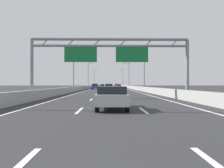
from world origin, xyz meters
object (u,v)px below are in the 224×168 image
streetlamp_right_far (128,74)px  blue_car (95,86)px  yellow_car (109,87)px  streetlamp_right_distant (122,77)px  red_car (119,86)px  white_car (108,86)px  green_car (116,85)px  sign_gantry (109,52)px  silver_car (112,97)px  streetlamp_right_mid (143,66)px  streetlamp_left_mid (75,66)px  streetlamp_left_distant (95,77)px  streetlamp_left_far (89,74)px  black_car (103,85)px

streetlamp_right_far → blue_car: size_ratio=2.08×
blue_car → yellow_car: bearing=-75.6°
streetlamp_right_distant → red_car: 36.28m
red_car → white_car: size_ratio=1.11×
blue_car → green_car: blue_car is taller
sign_gantry → silver_car: size_ratio=3.83×
streetlamp_right_far → streetlamp_right_mid: bearing=-90.0°
streetlamp_left_mid → blue_car: (3.62, 13.87, -4.60)m
blue_car → white_car: bearing=79.3°
streetlamp_right_distant → red_car: (-3.63, -35.80, -4.67)m
sign_gantry → silver_car: sign_gantry is taller
streetlamp_left_distant → streetlamp_left_mid: bearing=-90.0°
streetlamp_left_far → blue_car: streetlamp_left_far is taller
streetlamp_left_distant → silver_car: (7.48, -107.47, -4.68)m
red_car → black_car: black_car is taller
black_car → streetlamp_right_far: bearing=-78.5°
streetlamp_left_distant → white_car: bearing=-79.2°
green_car → black_car: size_ratio=0.93×
streetlamp_right_far → streetlamp_left_distant: (-14.93, 35.81, 0.00)m
streetlamp_left_mid → white_car: 34.47m
silver_car → green_car: (3.83, 97.23, 0.06)m
streetlamp_right_distant → sign_gantry: bearing=-94.4°
streetlamp_left_far → streetlamp_right_distant: bearing=67.4°
sign_gantry → streetlamp_right_far: (7.55, 61.39, 0.57)m
white_car → streetlamp_right_mid: bearing=-77.1°
streetlamp_left_far → green_car: size_ratio=2.21×
blue_car → white_car: size_ratio=1.08×
green_car → black_car: green_car is taller
streetlamp_right_mid → silver_car: streetlamp_right_mid is taller
streetlamp_right_distant → blue_car: streetlamp_right_distant is taller
yellow_car → green_car: size_ratio=1.02×
sign_gantry → yellow_car: bearing=89.9°
yellow_car → white_car: yellow_car is taller
streetlamp_left_far → red_car: 12.23m
yellow_car → streetlamp_right_mid: bearing=7.2°
white_car → green_car: bearing=81.9°
sign_gantry → streetlamp_left_mid: (-7.38, 25.58, 0.57)m
streetlamp_left_mid → streetlamp_left_far: bearing=90.0°
streetlamp_right_mid → red_car: 36.31m
sign_gantry → blue_car: sign_gantry is taller
streetlamp_left_far → silver_car: 72.20m
silver_car → sign_gantry: bearing=90.6°
streetlamp_left_mid → green_car: streetlamp_left_mid is taller
streetlamp_right_distant → green_car: size_ratio=2.21×
streetlamp_left_far → black_car: 54.30m
sign_gantry → streetlamp_left_far: 61.83m
streetlamp_left_mid → white_car: bearing=77.6°
streetlamp_left_mid → red_car: streetlamp_left_mid is taller
sign_gantry → green_car: size_ratio=3.88×
streetlamp_right_mid → streetlamp_left_far: 38.80m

